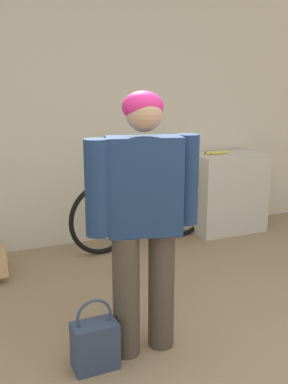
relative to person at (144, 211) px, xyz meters
name	(u,v)px	position (x,y,z in m)	size (l,w,h in m)	color
wall_back	(79,115)	(0.23, 2.07, 0.41)	(8.00, 0.07, 2.60)	beige
side_shelf	(226,192)	(1.79, 1.77, -0.45)	(0.79, 0.49, 0.86)	beige
person	(144,211)	(0.00, 0.00, 0.00)	(0.69, 0.29, 1.56)	#4C4238
bicycle	(146,209)	(0.78, 1.70, -0.51)	(1.66, 0.46, 0.78)	black
banana	(217,153)	(1.65, 1.78, 0.00)	(0.30, 0.08, 0.04)	#EAD64C
handbag	(95,344)	(-0.33, -0.06, -0.74)	(0.26, 0.16, 0.43)	#334260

